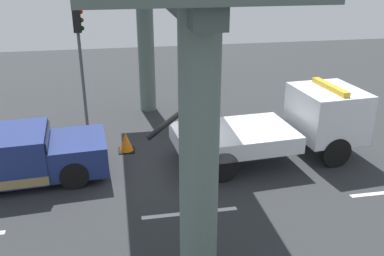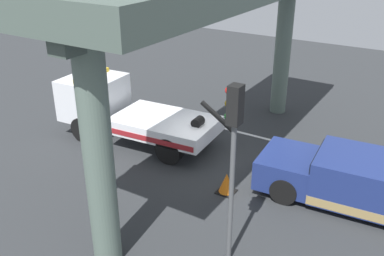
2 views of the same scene
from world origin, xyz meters
The scene contains 7 objects.
ground_plane centered at (0.00, 0.00, -0.05)m, with size 60.00×40.00×0.10m, color #2D3033.
lane_stripe_mid centered at (0.00, -2.76, 0.00)m, with size 2.60×0.16×0.01m, color silver.
tow_truck_white centered at (3.87, 0.06, 1.20)m, with size 7.32×2.83×2.46m.
towed_van_green centered at (-5.05, -0.01, 0.78)m, with size 5.34×2.56×1.58m.
traffic_light_near centered at (-2.98, 4.20, 3.38)m, with size 0.39×0.32×4.66m.
traffic_light_far centered at (1.52, 4.20, 2.96)m, with size 0.39×0.32×4.05m.
traffic_cone_orange centered at (-1.52, 1.50, 0.32)m, with size 0.57×0.57×0.68m.
Camera 1 is at (-1.68, -12.19, 6.38)m, focal length 39.29 mm.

